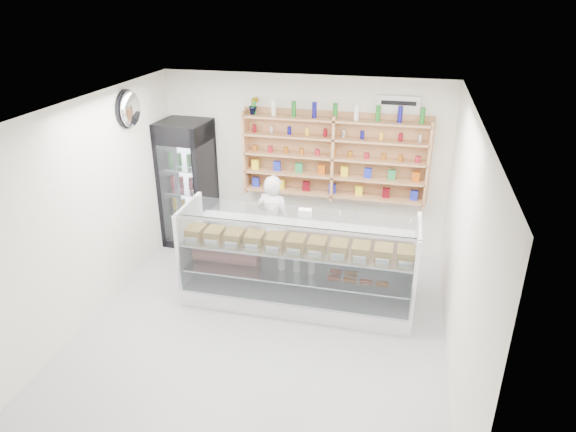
# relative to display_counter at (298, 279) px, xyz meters

# --- Properties ---
(room) EXTENTS (5.00, 5.00, 5.00)m
(room) POSITION_rel_display_counter_xyz_m (-0.30, -0.73, 1.03)
(room) COLOR #B3B2B8
(room) RESTS_ON ground
(display_counter) EXTENTS (3.08, 0.92, 1.34)m
(display_counter) POSITION_rel_display_counter_xyz_m (0.00, 0.00, 0.00)
(display_counter) COLOR white
(display_counter) RESTS_ON floor
(shop_worker) EXTENTS (0.61, 0.47, 1.50)m
(shop_worker) POSITION_rel_display_counter_xyz_m (-0.57, 0.89, 0.38)
(shop_worker) COLOR silver
(shop_worker) RESTS_ON floor
(drinks_cooler) EXTENTS (0.80, 0.79, 2.08)m
(drinks_cooler) POSITION_rel_display_counter_xyz_m (-2.15, 1.41, 0.68)
(drinks_cooler) COLOR black
(drinks_cooler) RESTS_ON floor
(wall_shelving) EXTENTS (2.84, 0.28, 1.33)m
(wall_shelving) POSITION_rel_display_counter_xyz_m (0.20, 1.61, 1.23)
(wall_shelving) COLOR tan
(wall_shelving) RESTS_ON back_wall
(potted_plant) EXTENTS (0.18, 0.16, 0.28)m
(potted_plant) POSITION_rel_display_counter_xyz_m (-1.05, 1.61, 1.97)
(potted_plant) COLOR #1E6626
(potted_plant) RESTS_ON wall_shelving
(security_mirror) EXTENTS (0.15, 0.50, 0.50)m
(security_mirror) POSITION_rel_display_counter_xyz_m (-2.47, 0.47, 2.08)
(security_mirror) COLOR silver
(security_mirror) RESTS_ON left_wall
(wall_sign) EXTENTS (0.62, 0.03, 0.20)m
(wall_sign) POSITION_rel_display_counter_xyz_m (1.10, 1.74, 2.08)
(wall_sign) COLOR white
(wall_sign) RESTS_ON back_wall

